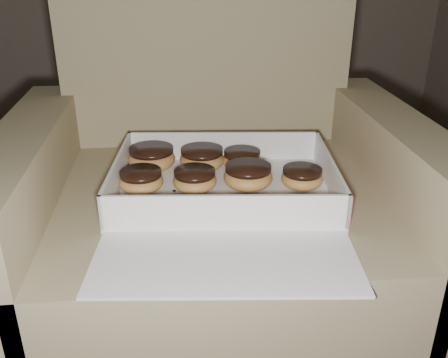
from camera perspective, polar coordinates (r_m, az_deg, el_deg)
armchair at (r=1.06m, az=-0.88°, el=-5.33°), size 0.81×0.68×0.84m
bakery_box at (r=0.90m, az=0.24°, el=-1.97°), size 0.44×0.50×0.07m
donut_a at (r=0.94m, az=8.89°, el=0.16°), size 0.08×0.08×0.04m
donut_b at (r=1.01m, az=-2.53°, el=2.34°), size 0.09×0.09×0.05m
donut_c at (r=1.01m, az=2.07°, el=2.24°), size 0.08×0.08×0.04m
donut_d at (r=0.92m, az=-3.37°, el=-0.10°), size 0.08×0.08×0.04m
donut_e at (r=0.93m, az=2.77°, el=0.34°), size 0.09×0.09×0.05m
donut_f at (r=1.02m, az=-8.26°, el=2.40°), size 0.10×0.10×0.05m
donut_g at (r=0.93m, az=-9.45°, el=-0.16°), size 0.08×0.08×0.04m
crumb_a at (r=0.86m, az=10.30°, el=-3.77°), size 0.01×0.01×0.00m
crumb_b at (r=0.93m, az=-5.71°, el=-1.35°), size 0.01×0.01×0.00m
crumb_c at (r=0.88m, az=-7.73°, el=-2.93°), size 0.01×0.01×0.00m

